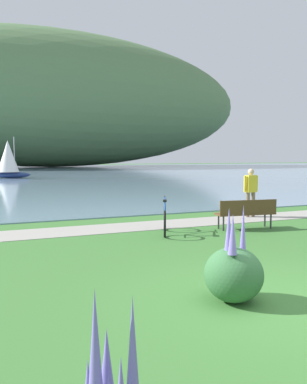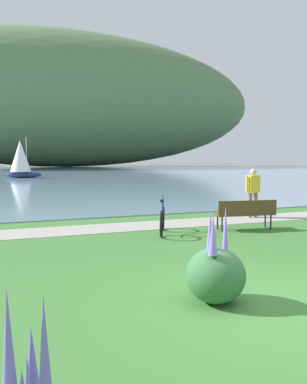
{
  "view_description": "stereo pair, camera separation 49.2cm",
  "coord_description": "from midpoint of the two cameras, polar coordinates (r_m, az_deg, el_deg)",
  "views": [
    {
      "loc": [
        -3.89,
        -4.44,
        2.14
      ],
      "look_at": [
        0.9,
        7.11,
        1.0
      ],
      "focal_mm": 36.76,
      "sensor_mm": 36.0,
      "label": 1
    },
    {
      "loc": [
        -3.43,
        -4.62,
        2.14
      ],
      "look_at": [
        0.9,
        7.11,
        1.0
      ],
      "focal_mm": 36.76,
      "sensor_mm": 36.0,
      "label": 2
    }
  ],
  "objects": [
    {
      "name": "ground_plane",
      "position": [
        6.2,
        18.16,
        -15.26
      ],
      "size": [
        200.0,
        200.0,
        0.0
      ],
      "primitive_type": "plane",
      "color": "#3D7533"
    },
    {
      "name": "bay_water",
      "position": [
        53.3,
        -16.32,
        2.74
      ],
      "size": [
        180.0,
        80.0,
        0.04
      ],
      "primitive_type": "cube",
      "color": "#7A99B2",
      "rests_on": "ground"
    },
    {
      "name": "distant_hillside",
      "position": [
        80.63,
        -12.52,
        12.88
      ],
      "size": [
        80.18,
        28.0,
        26.02
      ],
      "primitive_type": "ellipsoid",
      "color": "#567A4C",
      "rests_on": "bay_water"
    },
    {
      "name": "shoreline_path",
      "position": [
        12.0,
        -2.17,
        -5.04
      ],
      "size": [
        60.0,
        1.5,
        0.01
      ],
      "primitive_type": "cube",
      "color": "#A39E93",
      "rests_on": "ground"
    },
    {
      "name": "park_bench_near_camera",
      "position": [
        11.8,
        14.39,
        -2.84
      ],
      "size": [
        1.85,
        0.72,
        0.88
      ],
      "color": "brown",
      "rests_on": "ground"
    },
    {
      "name": "bicycle_leaning_near_bench",
      "position": [
        10.9,
        2.58,
        -3.99
      ],
      "size": [
        0.78,
        1.64,
        1.01
      ],
      "color": "black",
      "rests_on": "ground"
    },
    {
      "name": "person_at_shoreline",
      "position": [
        14.15,
        15.2,
        0.32
      ],
      "size": [
        0.61,
        0.25,
        1.71
      ],
      "color": "#72604C",
      "rests_on": "ground"
    },
    {
      "name": "echium_bush_beside_closest",
      "position": [
        5.96,
        11.39,
        -11.57
      ],
      "size": [
        0.87,
        0.87,
        1.43
      ],
      "color": "#386B3D",
      "rests_on": "ground"
    },
    {
      "name": "sailboat_mid_bay",
      "position": [
        40.15,
        -18.36,
        4.61
      ],
      "size": [
        3.44,
        2.2,
        3.94
      ],
      "color": "navy",
      "rests_on": "bay_water"
    }
  ]
}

